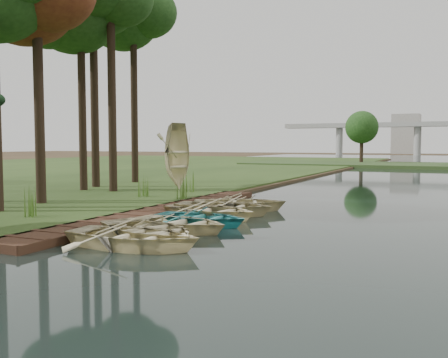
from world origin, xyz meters
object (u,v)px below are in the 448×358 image
at_px(rowboat_1, 148,228).
at_px(rowboat_2, 181,220).
at_px(rowboat_0, 134,233).
at_px(boardwalk, 161,212).
at_px(stored_rowboat, 178,183).

bearing_deg(rowboat_1, rowboat_2, 23.96).
height_order(rowboat_1, rowboat_2, rowboat_1).
distance_m(rowboat_0, rowboat_1, 0.98).
relative_size(boardwalk, rowboat_0, 4.03).
height_order(boardwalk, rowboat_2, rowboat_2).
bearing_deg(rowboat_0, boardwalk, 23.85).
bearing_deg(rowboat_2, rowboat_1, -172.44).
bearing_deg(rowboat_0, rowboat_1, 9.04).
relative_size(boardwalk, rowboat_2, 4.62).
xyz_separation_m(boardwalk, rowboat_0, (2.88, -5.91, 0.31)).
height_order(rowboat_2, stored_rowboat, stored_rowboat).
relative_size(rowboat_0, rowboat_1, 1.00).
relative_size(rowboat_0, stored_rowboat, 1.04).
xyz_separation_m(rowboat_2, stored_rowboat, (-6.36, 10.68, 0.29)).
relative_size(rowboat_1, rowboat_2, 1.15).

